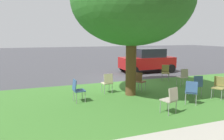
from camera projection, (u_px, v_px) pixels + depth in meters
name	position (u px, v px, depth m)	size (l,w,h in m)	color
ground	(117.00, 81.00, 11.48)	(80.00, 80.00, 0.00)	#424247
grass_verge	(144.00, 96.00, 8.51)	(48.00, 6.00, 0.01)	#3D752D
street_tree	(132.00, 1.00, 8.14)	(4.88, 4.88, 5.68)	brown
chair_0	(183.00, 76.00, 10.20)	(0.44, 0.45, 0.88)	#ADA393
chair_1	(219.00, 86.00, 8.16)	(0.57, 0.57, 0.88)	olive
chair_2	(191.00, 91.00, 7.42)	(0.58, 0.59, 0.88)	#335184
chair_3	(170.00, 98.00, 6.49)	(0.51, 0.52, 0.88)	#ADA393
chair_4	(107.00, 82.00, 8.90)	(0.45, 0.45, 0.88)	beige
chair_5	(197.00, 84.00, 8.43)	(0.46, 0.47, 0.88)	#335184
chair_6	(165.00, 71.00, 11.54)	(0.57, 0.57, 0.88)	olive
chair_7	(139.00, 80.00, 9.22)	(0.58, 0.57, 0.88)	brown
chair_8	(77.00, 89.00, 7.68)	(0.47, 0.46, 0.88)	#335184
parked_car	(147.00, 60.00, 14.21)	(3.70, 1.92, 1.65)	maroon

